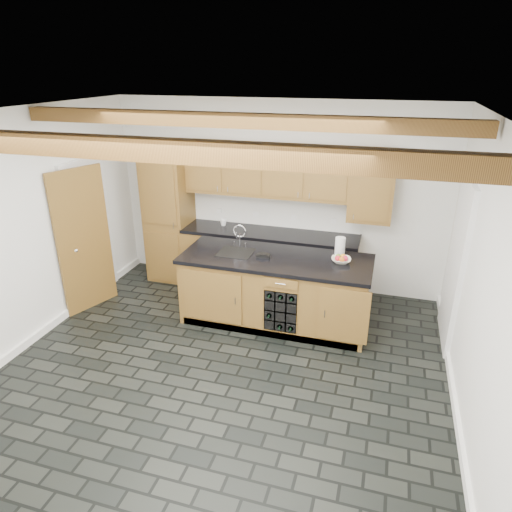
{
  "coord_description": "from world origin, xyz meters",
  "views": [
    {
      "loc": [
        1.6,
        -3.96,
        3.23
      ],
      "look_at": [
        0.18,
        0.8,
        1.14
      ],
      "focal_mm": 32.0,
      "sensor_mm": 36.0,
      "label": 1
    }
  ],
  "objects_px": {
    "kitchen_scale": "(263,255)",
    "paper_towel": "(340,246)",
    "island": "(276,290)",
    "fruit_bowl": "(341,260)"
  },
  "relations": [
    {
      "from": "island",
      "to": "paper_towel",
      "type": "height_order",
      "value": "paper_towel"
    },
    {
      "from": "kitchen_scale",
      "to": "paper_towel",
      "type": "distance_m",
      "value": 1.02
    },
    {
      "from": "island",
      "to": "fruit_bowl",
      "type": "distance_m",
      "value": 0.96
    },
    {
      "from": "island",
      "to": "paper_towel",
      "type": "xyz_separation_m",
      "value": [
        0.77,
        0.37,
        0.58
      ]
    },
    {
      "from": "kitchen_scale",
      "to": "paper_towel",
      "type": "xyz_separation_m",
      "value": [
        0.93,
        0.39,
        0.09
      ]
    },
    {
      "from": "kitchen_scale",
      "to": "fruit_bowl",
      "type": "relative_size",
      "value": 0.74
    },
    {
      "from": "island",
      "to": "fruit_bowl",
      "type": "height_order",
      "value": "fruit_bowl"
    },
    {
      "from": "fruit_bowl",
      "to": "paper_towel",
      "type": "height_order",
      "value": "paper_towel"
    },
    {
      "from": "kitchen_scale",
      "to": "fruit_bowl",
      "type": "xyz_separation_m",
      "value": [
        0.98,
        0.12,
        0.0
      ]
    },
    {
      "from": "kitchen_scale",
      "to": "fruit_bowl",
      "type": "height_order",
      "value": "fruit_bowl"
    }
  ]
}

